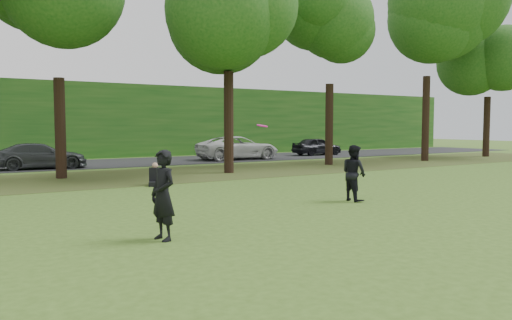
{
  "coord_description": "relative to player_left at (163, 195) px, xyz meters",
  "views": [
    {
      "loc": [
        -7.08,
        -7.68,
        2.19
      ],
      "look_at": [
        -0.33,
        3.07,
        1.3
      ],
      "focal_mm": 35.0,
      "sensor_mm": 36.0,
      "label": 1
    }
  ],
  "objects": [
    {
      "name": "seated_person",
      "position": [
        3.0,
        8.37,
        -0.55
      ],
      "size": [
        0.68,
        0.83,
        0.83
      ],
      "rotation": [
        0.0,
        0.0,
        -0.43
      ],
      "color": "black",
      "rests_on": "ground"
    },
    {
      "name": "leaf_litter",
      "position": [
        3.59,
        11.81,
        -0.86
      ],
      "size": [
        60.0,
        7.0,
        0.01
      ],
      "primitive_type": "cube",
      "color": "#483F1A",
      "rests_on": "ground"
    },
    {
      "name": "parked_cars",
      "position": [
        5.04,
        18.59,
        -0.17
      ],
      "size": [
        38.49,
        3.43,
        1.47
      ],
      "color": "black",
      "rests_on": "street"
    },
    {
      "name": "ground",
      "position": [
        3.59,
        -1.19,
        -0.86
      ],
      "size": [
        120.0,
        120.0,
        0.0
      ],
      "primitive_type": "plane",
      "color": "#3C591B",
      "rests_on": "ground"
    },
    {
      "name": "player_right",
      "position": [
        6.52,
        1.76,
        -0.05
      ],
      "size": [
        0.65,
        0.81,
        1.62
      ],
      "primitive_type": "imported",
      "rotation": [
        0.0,
        0.0,
        1.53
      ],
      "color": "black",
      "rests_on": "ground"
    },
    {
      "name": "frisbee",
      "position": [
        2.98,
        1.15,
        1.31
      ],
      "size": [
        0.34,
        0.34,
        0.08
      ],
      "color": "#DF1289",
      "rests_on": "ground"
    },
    {
      "name": "far_hedge",
      "position": [
        3.59,
        25.81,
        1.64
      ],
      "size": [
        70.0,
        3.0,
        5.0
      ],
      "primitive_type": "cube",
      "color": "#174C15",
      "rests_on": "ground"
    },
    {
      "name": "player_left",
      "position": [
        0.0,
        0.0,
        0.0
      ],
      "size": [
        0.53,
        0.7,
        1.72
      ],
      "primitive_type": "imported",
      "rotation": [
        0.0,
        0.0,
        -1.36
      ],
      "color": "black",
      "rests_on": "ground"
    },
    {
      "name": "street",
      "position": [
        3.59,
        19.81,
        -0.85
      ],
      "size": [
        70.0,
        7.0,
        0.02
      ],
      "primitive_type": "cube",
      "color": "black",
      "rests_on": "ground"
    }
  ]
}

